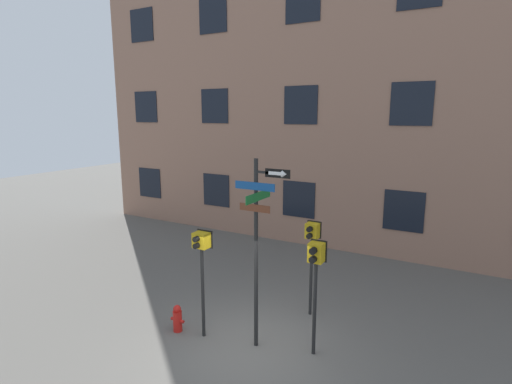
# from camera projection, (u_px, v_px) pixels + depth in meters

# --- Properties ---
(ground_plane) EXTENTS (60.00, 60.00, 0.00)m
(ground_plane) POSITION_uv_depth(u_px,v_px,m) (248.00, 349.00, 8.97)
(ground_plane) COLOR #595651
(building_facade) EXTENTS (24.00, 0.63, 14.73)m
(building_facade) POSITION_uv_depth(u_px,v_px,m) (357.00, 52.00, 14.17)
(building_facade) COLOR #936B56
(building_facade) RESTS_ON ground_plane
(street_sign_pole) EXTENTS (1.26, 1.04, 4.28)m
(street_sign_pole) POSITION_uv_depth(u_px,v_px,m) (258.00, 236.00, 8.58)
(street_sign_pole) COLOR black
(street_sign_pole) RESTS_ON ground_plane
(pedestrian_signal_left) EXTENTS (0.42, 0.40, 2.58)m
(pedestrian_signal_left) POSITION_uv_depth(u_px,v_px,m) (202.00, 254.00, 9.11)
(pedestrian_signal_left) COLOR black
(pedestrian_signal_left) RESTS_ON ground_plane
(pedestrian_signal_right) EXTENTS (0.37, 0.40, 2.58)m
(pedestrian_signal_right) POSITION_uv_depth(u_px,v_px,m) (316.00, 267.00, 8.40)
(pedestrian_signal_right) COLOR black
(pedestrian_signal_right) RESTS_ON ground_plane
(pedestrian_signal_across) EXTENTS (0.38, 0.40, 2.51)m
(pedestrian_signal_across) POSITION_uv_depth(u_px,v_px,m) (312.00, 242.00, 10.15)
(pedestrian_signal_across) COLOR black
(pedestrian_signal_across) RESTS_ON ground_plane
(fire_hydrant) EXTENTS (0.38, 0.22, 0.67)m
(fire_hydrant) POSITION_uv_depth(u_px,v_px,m) (177.00, 319.00, 9.65)
(fire_hydrant) COLOR red
(fire_hydrant) RESTS_ON ground_plane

